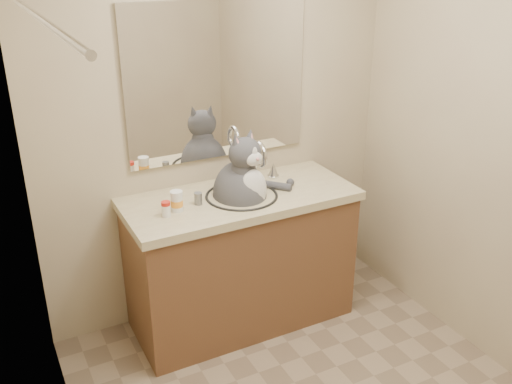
% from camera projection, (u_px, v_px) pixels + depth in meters
% --- Properties ---
extents(room, '(2.22, 2.52, 2.42)m').
position_uv_depth(room, '(342.00, 202.00, 2.33)').
color(room, gray).
rests_on(room, ground).
extents(vanity, '(1.34, 0.59, 1.12)m').
position_uv_depth(vanity, '(241.00, 257.00, 3.42)').
color(vanity, brown).
rests_on(vanity, ground).
extents(mirror, '(1.10, 0.02, 0.90)m').
position_uv_depth(mirror, '(218.00, 81.00, 3.24)').
color(mirror, white).
rests_on(mirror, room).
extents(shower_curtain, '(0.02, 1.30, 1.93)m').
position_uv_depth(shower_curtain, '(81.00, 291.00, 2.04)').
color(shower_curtain, beige).
rests_on(shower_curtain, ground).
extents(cat, '(0.50, 0.41, 0.60)m').
position_uv_depth(cat, '(242.00, 190.00, 3.23)').
color(cat, '#4B4B50').
rests_on(cat, vanity).
extents(pill_bottle_redcap, '(0.06, 0.06, 0.08)m').
position_uv_depth(pill_bottle_redcap, '(166.00, 209.00, 2.99)').
color(pill_bottle_redcap, white).
rests_on(pill_bottle_redcap, vanity).
extents(pill_bottle_orange, '(0.08, 0.08, 0.11)m').
position_uv_depth(pill_bottle_orange, '(177.00, 201.00, 3.05)').
color(pill_bottle_orange, white).
rests_on(pill_bottle_orange, vanity).
extents(grey_canister, '(0.05, 0.05, 0.07)m').
position_uv_depth(grey_canister, '(198.00, 199.00, 3.13)').
color(grey_canister, slate).
rests_on(grey_canister, vanity).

